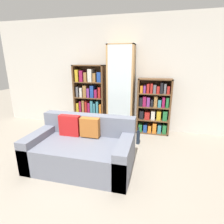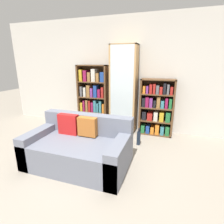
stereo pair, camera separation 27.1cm
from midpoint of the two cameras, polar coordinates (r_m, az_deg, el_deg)
The scene contains 7 objects.
ground_plane at distance 2.77m, azimuth -9.41°, elevation -21.34°, with size 16.00×16.00×0.00m, color gray.
wall_back at distance 4.42m, azimuth 4.34°, elevation 11.92°, with size 6.47×0.06×2.70m.
couch at distance 3.01m, azimuth -8.11°, elevation -11.59°, with size 1.65×0.95×0.80m.
bookshelf_left at distance 4.52m, azimuth -4.33°, elevation 4.46°, with size 0.78×0.32×1.60m.
display_cabinet at distance 4.21m, azimuth 5.68°, elevation 7.13°, with size 0.62×0.36×2.05m.
bookshelf_right at distance 4.21m, azimuth 16.19°, elevation 1.13°, with size 0.77×0.32×1.30m.
wine_bottle at distance 3.72m, azimuth 10.77°, elevation -8.38°, with size 0.08×0.08×0.36m.
Camera 2 is at (1.22, -1.88, 1.68)m, focal length 28.00 mm.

